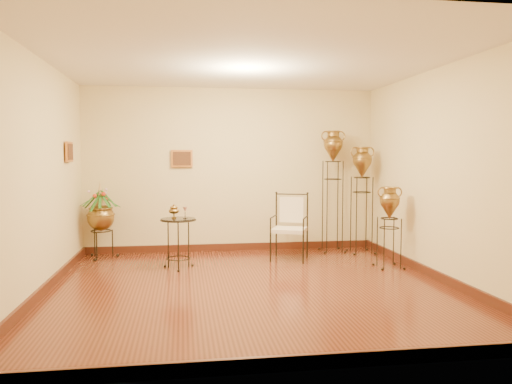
{
  "coord_description": "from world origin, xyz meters",
  "views": [
    {
      "loc": [
        -0.84,
        -6.09,
        1.62
      ],
      "look_at": [
        0.25,
        1.3,
        1.1
      ],
      "focal_mm": 35.0,
      "sensor_mm": 36.0,
      "label": 1
    }
  ],
  "objects": [
    {
      "name": "amphora_short",
      "position": [
        2.15,
        0.79,
        0.6
      ],
      "size": [
        0.41,
        0.41,
        1.21
      ],
      "rotation": [
        0.0,
        0.0,
        0.11
      ],
      "color": "black",
      "rests_on": "ground"
    },
    {
      "name": "side_table",
      "position": [
        -0.91,
        1.18,
        0.38
      ],
      "size": [
        0.64,
        0.64,
        0.93
      ],
      "rotation": [
        0.0,
        0.0,
        -0.32
      ],
      "color": "black",
      "rests_on": "ground"
    },
    {
      "name": "room_shell",
      "position": [
        -0.01,
        0.01,
        1.73
      ],
      "size": [
        5.02,
        5.02,
        2.81
      ],
      "color": "beige",
      "rests_on": "ground"
    },
    {
      "name": "planter_urn",
      "position": [
        -2.15,
        2.15,
        0.71
      ],
      "size": [
        0.7,
        0.7,
        1.27
      ],
      "rotation": [
        0.0,
        0.0,
        -0.03
      ],
      "color": "black",
      "rests_on": "ground"
    },
    {
      "name": "amphora_tall",
      "position": [
        1.71,
        2.15,
        1.07
      ],
      "size": [
        0.48,
        0.48,
        2.1
      ],
      "rotation": [
        0.0,
        0.0,
        0.18
      ],
      "color": "black",
      "rests_on": "ground"
    },
    {
      "name": "armchair",
      "position": [
        0.81,
        1.53,
        0.52
      ],
      "size": [
        0.75,
        0.73,
        1.05
      ],
      "rotation": [
        0.0,
        0.0,
        -0.38
      ],
      "color": "black",
      "rests_on": "ground"
    },
    {
      "name": "amphora_mid",
      "position": [
        2.15,
        1.94,
        0.92
      ],
      "size": [
        0.5,
        0.5,
        1.82
      ],
      "rotation": [
        0.0,
        0.0,
        0.28
      ],
      "color": "black",
      "rests_on": "ground"
    },
    {
      "name": "ground",
      "position": [
        0.0,
        0.0,
        0.0
      ],
      "size": [
        5.0,
        5.0,
        0.0
      ],
      "primitive_type": "plane",
      "color": "maroon",
      "rests_on": "ground"
    }
  ]
}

